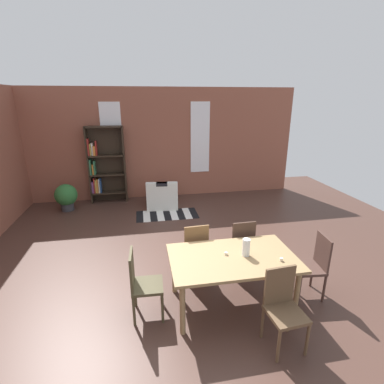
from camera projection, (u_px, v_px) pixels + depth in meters
ground_plane at (179, 283)px, 4.51m from camera, size 11.25×11.25×0.00m
back_wall_brick at (157, 144)px, 8.13m from camera, size 8.02×0.12×3.08m
window_pane_0 at (112, 140)px, 7.80m from camera, size 0.55×0.02×2.00m
window_pane_1 at (200, 138)px, 8.22m from camera, size 0.55×0.02×2.00m
dining_table at (232, 262)px, 3.85m from camera, size 1.69×1.02×0.76m
vase_on_table at (246, 247)px, 3.82m from camera, size 0.10×0.10×0.24m
tealight_candle_0 at (226, 253)px, 3.87m from camera, size 0.04×0.04×0.04m
tealight_candle_1 at (281, 259)px, 3.72m from camera, size 0.04×0.04×0.04m
dining_chair_head_left at (142, 282)px, 3.70m from camera, size 0.42×0.42×0.95m
dining_chair_far_left at (195, 248)px, 4.53m from camera, size 0.42×0.42×0.95m
dining_chair_far_right at (241, 244)px, 4.66m from camera, size 0.41×0.41×0.95m
dining_chair_near_right at (283, 305)px, 3.28m from camera, size 0.43×0.43×0.95m
dining_chair_head_right at (313, 264)px, 4.11m from camera, size 0.44×0.44×0.95m
bookshelf_tall at (104, 165)px, 7.80m from camera, size 0.98×0.30×2.09m
armchair_white at (162, 197)px, 7.63m from camera, size 0.87×0.87×0.75m
potted_plant_by_shelf at (66, 196)px, 7.35m from camera, size 0.56×0.56×0.70m
striped_rug at (167, 215)px, 7.16m from camera, size 1.52×0.73×0.01m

